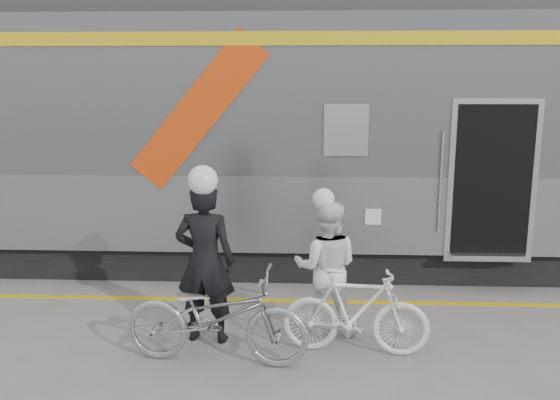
# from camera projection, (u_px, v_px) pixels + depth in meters

# --- Properties ---
(ground) EXTENTS (90.00, 90.00, 0.00)m
(ground) POSITION_uv_depth(u_px,v_px,m) (311.00, 382.00, 5.83)
(ground) COLOR slate
(ground) RESTS_ON ground
(train) EXTENTS (24.00, 3.17, 4.10)m
(train) POSITION_uv_depth(u_px,v_px,m) (328.00, 134.00, 9.51)
(train) COLOR black
(train) RESTS_ON ground
(safety_strip) EXTENTS (24.00, 0.12, 0.01)m
(safety_strip) POSITION_uv_depth(u_px,v_px,m) (310.00, 301.00, 7.94)
(safety_strip) COLOR gold
(safety_strip) RESTS_ON ground
(man) EXTENTS (0.72, 0.51, 1.85)m
(man) POSITION_uv_depth(u_px,v_px,m) (205.00, 262.00, 6.61)
(man) COLOR black
(man) RESTS_ON ground
(bicycle_left) EXTENTS (2.00, 0.87, 1.02)m
(bicycle_left) POSITION_uv_depth(u_px,v_px,m) (216.00, 317.00, 6.14)
(bicycle_left) COLOR #97999E
(bicycle_left) RESTS_ON ground
(woman) EXTENTS (0.82, 0.67, 1.58)m
(woman) POSITION_uv_depth(u_px,v_px,m) (326.00, 268.00, 6.85)
(woman) COLOR white
(woman) RESTS_ON ground
(bicycle_right) EXTENTS (1.63, 0.61, 0.95)m
(bicycle_right) POSITION_uv_depth(u_px,v_px,m) (355.00, 312.00, 6.36)
(bicycle_right) COLOR silver
(bicycle_right) RESTS_ON ground
(helmet_man) EXTENTS (0.32, 0.32, 0.32)m
(helmet_man) POSITION_uv_depth(u_px,v_px,m) (202.00, 165.00, 6.39)
(helmet_man) COLOR white
(helmet_man) RESTS_ON man
(helmet_woman) EXTENTS (0.25, 0.25, 0.25)m
(helmet_woman) POSITION_uv_depth(u_px,v_px,m) (328.00, 190.00, 6.66)
(helmet_woman) COLOR white
(helmet_woman) RESTS_ON woman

